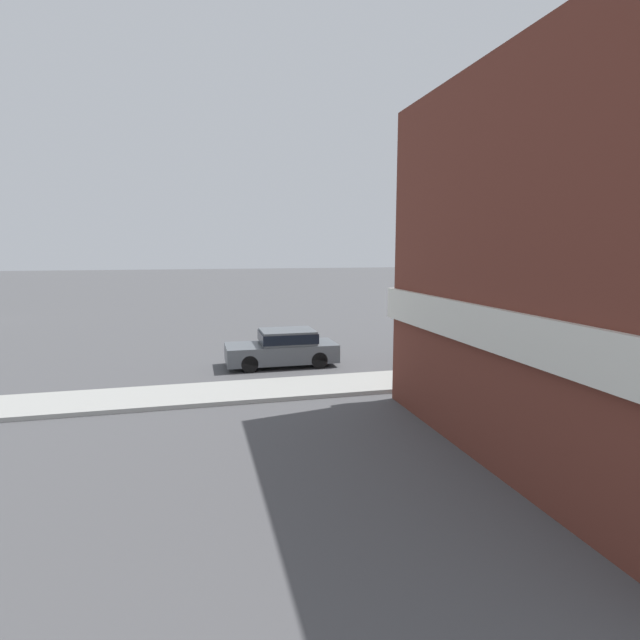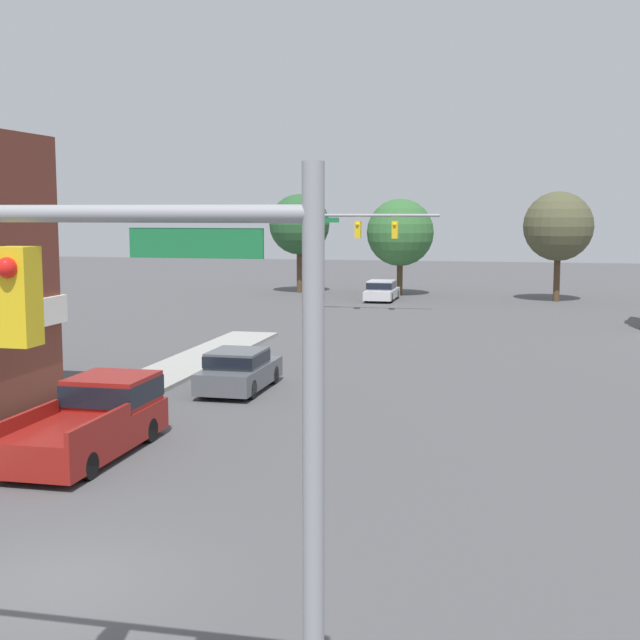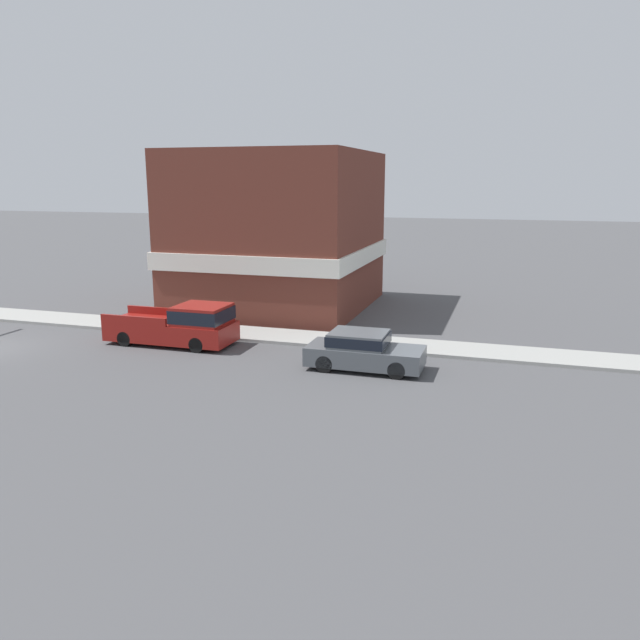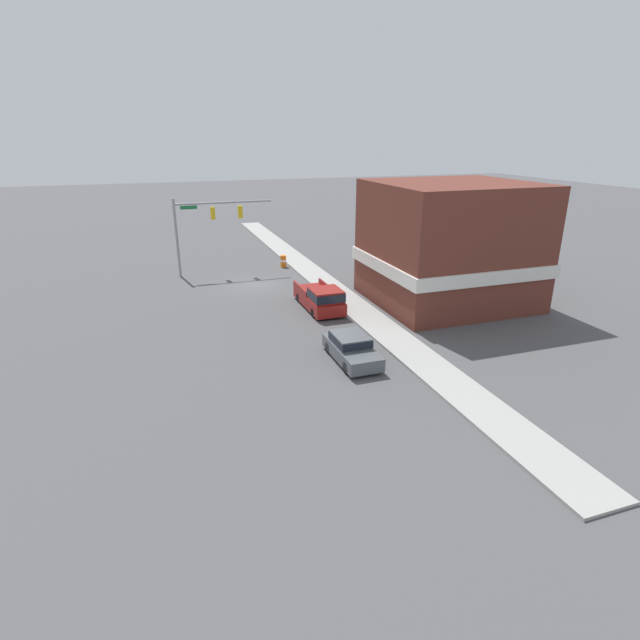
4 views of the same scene
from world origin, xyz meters
TOP-DOWN VIEW (x-y plane):
  - ground_plane at (0.00, 0.00)m, footprint 200.00×200.00m
  - sidewalk_curb at (-5.70, 0.00)m, footprint 2.40×60.00m
  - near_signal_assembly at (2.85, -4.75)m, footprint 8.45×0.49m
  - car_lead at (-2.07, 16.15)m, footprint 1.91×4.43m
  - pickup_truck_parked at (-3.23, 7.72)m, footprint 2.14×5.66m
  - construction_barrel at (-3.90, -5.09)m, footprint 0.56×0.56m
  - corner_brick_building at (-12.72, 8.67)m, footprint 10.94×10.18m

SIDE VIEW (x-z plane):
  - ground_plane at x=0.00m, z-range 0.00..0.00m
  - sidewalk_curb at x=-5.70m, z-range 0.00..0.14m
  - construction_barrel at x=-3.90m, z-range 0.01..1.11m
  - car_lead at x=-2.07m, z-range 0.03..1.49m
  - pickup_truck_parked at x=-3.23m, z-range -0.01..1.83m
  - corner_brick_building at x=-12.72m, z-range -0.13..8.51m
  - near_signal_assembly at x=2.85m, z-range 1.55..8.27m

